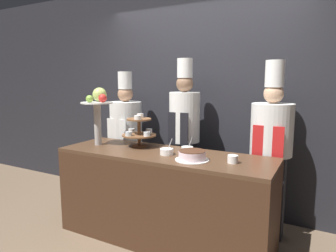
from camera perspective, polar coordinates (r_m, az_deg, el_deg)
wall_back at (r=3.70m, az=6.33°, el=5.70°), size 10.00×0.06×2.80m
buffet_counter at (r=3.05m, az=-0.91°, el=-13.29°), size 2.13×0.68×0.89m
tiered_stand at (r=3.17m, az=-5.53°, el=-0.90°), size 0.36×0.36×0.34m
fruit_pedestal at (r=3.32m, az=-13.14°, el=3.91°), size 0.34×0.34×0.62m
cake_round at (r=2.65m, az=4.62°, el=-5.64°), size 0.30×0.30×0.09m
cup_white at (r=2.61m, az=12.24°, el=-6.19°), size 0.09×0.09×0.07m
serving_bowl_near at (r=2.84m, az=-0.25°, el=-4.89°), size 0.13×0.13×0.16m
serving_bowl_far at (r=2.94m, az=3.69°, el=-4.47°), size 0.12×0.12×0.16m
chef_left at (r=3.84m, az=-8.00°, el=-1.52°), size 0.40×0.40×1.70m
chef_center_left at (r=3.41m, az=3.13°, el=-0.98°), size 0.35×0.35×1.83m
chef_center_right at (r=3.14m, az=19.01°, el=-3.52°), size 0.41×0.41×1.78m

